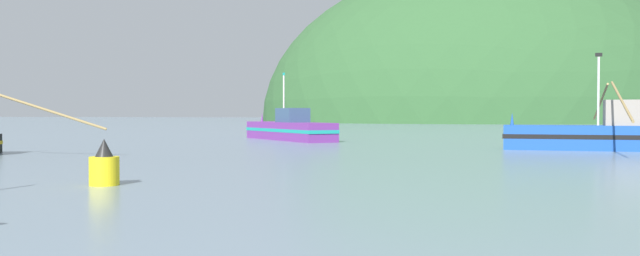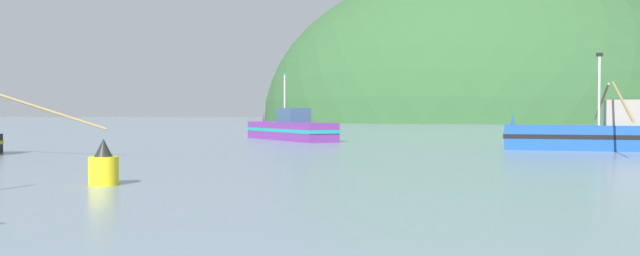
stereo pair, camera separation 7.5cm
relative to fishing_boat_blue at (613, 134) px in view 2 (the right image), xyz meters
The scene contains 6 objects.
hill_far_left 125.39m from the fishing_boat_blue, 94.70° to the left, with size 103.30×82.64×74.65m, color #2D562D.
hill_mid_left 188.28m from the fishing_boat_blue, 83.34° to the left, with size 143.80×115.04×100.23m, color #386633.
hill_far_right 212.26m from the fishing_boat_blue, 87.74° to the left, with size 173.52×138.82×109.52m, color #2D562D.
fishing_boat_blue is the anchor object (origin of this frame).
fishing_boat_purple 22.95m from the fishing_boat_blue, 156.07° to the left, with size 9.42×10.07×5.11m.
channel_buoy 27.55m from the fishing_boat_blue, 127.42° to the right, with size 0.82×0.82×1.30m.
Camera 2 is at (4.93, 0.36, 2.01)m, focal length 37.04 mm.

